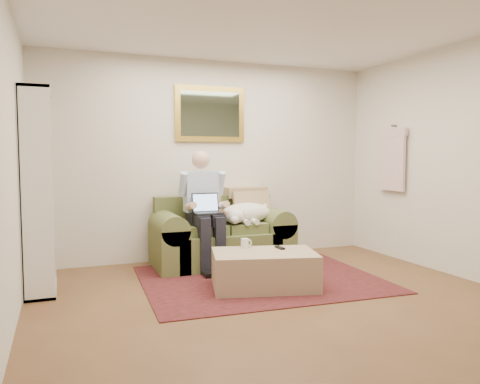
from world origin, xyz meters
TOP-DOWN VIEW (x-y plane):
  - room_shell at (0.00, 0.35)m, footprint 4.51×5.00m
  - rug at (0.13, 1.20)m, footprint 2.62×2.13m
  - sofa at (-0.04, 2.04)m, footprint 1.68×0.86m
  - seated_man at (-0.29, 1.89)m, footprint 0.55×0.79m
  - laptop at (-0.29, 1.82)m, footprint 0.33×0.26m
  - sleeping_dog at (0.26, 1.96)m, footprint 0.69×0.44m
  - ottoman at (0.03, 0.87)m, footprint 1.17×0.89m
  - coffee_mug at (-0.08, 1.13)m, footprint 0.08×0.08m
  - tv_remote at (0.25, 0.96)m, footprint 0.05×0.15m
  - bookshelf at (-2.10, 1.60)m, footprint 0.28×0.80m
  - wall_mirror at (-0.04, 2.47)m, footprint 0.94×0.04m
  - hanging_shirt at (2.19, 1.60)m, footprint 0.06×0.52m

SIDE VIEW (x-z plane):
  - rug at x=0.13m, z-range 0.00..0.01m
  - ottoman at x=0.03m, z-range 0.00..0.38m
  - sofa at x=-0.04m, z-range -0.21..0.80m
  - tv_remote at x=0.25m, z-range 0.38..0.40m
  - coffee_mug at x=-0.08m, z-range 0.38..0.48m
  - sleeping_dog at x=0.26m, z-range 0.51..0.77m
  - seated_man at x=-0.29m, z-range 0.00..1.42m
  - laptop at x=-0.29m, z-range 0.62..0.86m
  - bookshelf at x=-2.10m, z-range 0.00..2.00m
  - room_shell at x=0.00m, z-range 0.00..2.61m
  - hanging_shirt at x=2.19m, z-range 0.90..1.80m
  - wall_mirror at x=-0.04m, z-range 1.54..2.26m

